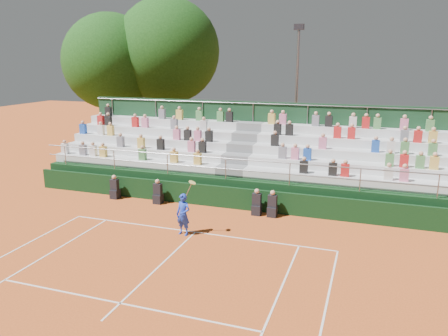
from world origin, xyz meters
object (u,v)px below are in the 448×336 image
(tennis_player, at_px, (183,214))
(tree_east, at_px, (167,51))
(tree_west, at_px, (111,62))
(floodlight_mast, at_px, (297,86))

(tennis_player, bearing_deg, tree_east, 117.51)
(tennis_player, xyz_separation_m, tree_west, (-11.61, 13.44, 5.65))
(tree_west, relative_size, floodlight_mast, 1.14)
(tennis_player, relative_size, tree_east, 0.20)
(floodlight_mast, bearing_deg, tree_west, 178.58)
(tree_east, relative_size, floodlight_mast, 1.26)
(floodlight_mast, bearing_deg, tree_east, 168.41)
(tree_east, xyz_separation_m, floodlight_mast, (9.86, -2.02, -2.18))
(tennis_player, height_order, tree_west, tree_west)
(tree_east, bearing_deg, tree_west, -155.67)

